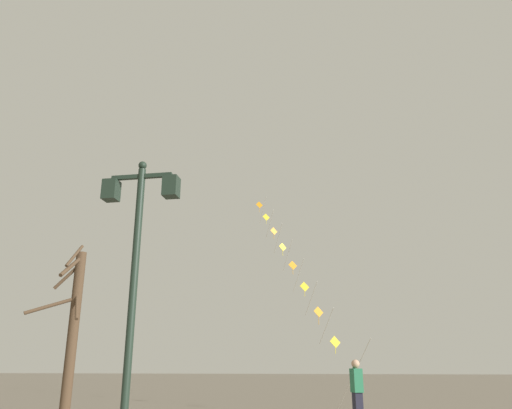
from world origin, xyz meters
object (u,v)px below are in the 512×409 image
kite_train (294,268)px  bare_tree (72,327)px  twin_lantern_lamp_post (137,245)px  kite_flyer (357,391)px

kite_train → bare_tree: bearing=-128.7°
twin_lantern_lamp_post → bare_tree: (-4.40, 5.89, -1.01)m
kite_train → kite_flyer: size_ratio=6.98×
twin_lantern_lamp_post → bare_tree: twin_lantern_lamp_post is taller
kite_flyer → kite_train: bearing=-1.2°
kite_train → bare_tree: 10.20m
twin_lantern_lamp_post → kite_flyer: size_ratio=3.12×
kite_flyer → bare_tree: bare_tree is taller
twin_lantern_lamp_post → kite_flyer: 7.57m
kite_flyer → twin_lantern_lamp_post: bearing=127.9°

